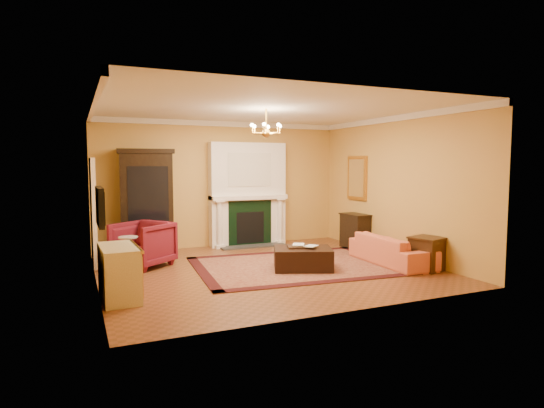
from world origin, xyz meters
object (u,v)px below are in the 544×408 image
china_cabinet (147,204)px  wingback_armchair (143,242)px  console_table (355,232)px  leather_ottoman (303,258)px  commode (119,273)px  end_table (427,254)px  coral_sofa (392,245)px  pedestal_table (128,251)px

china_cabinet → wingback_armchair: 1.53m
console_table → leather_ottoman: size_ratio=0.73×
commode → end_table: bearing=-6.4°
commode → end_table: (5.45, -0.40, -0.09)m
coral_sofa → wingback_armchair: bearing=71.3°
end_table → china_cabinet: bearing=140.2°
pedestal_table → end_table: (5.12, -2.25, -0.07)m
end_table → console_table: size_ratio=0.76×
console_table → leather_ottoman: console_table is taller
commode → leather_ottoman: bearing=7.3°
pedestal_table → coral_sofa: bearing=-17.7°
pedestal_table → leather_ottoman: 3.27m
pedestal_table → leather_ottoman: pedestal_table is taller
pedestal_table → coral_sofa: size_ratio=0.32×
china_cabinet → commode: size_ratio=2.10×
china_cabinet → wingback_armchair: size_ratio=2.30×
pedestal_table → coral_sofa: (4.85, -1.55, 0.02)m
pedestal_table → console_table: (5.18, 0.21, 0.02)m
console_table → leather_ottoman: bearing=-148.7°
wingback_armchair → coral_sofa: (4.57, -1.72, -0.10)m
china_cabinet → end_table: (4.54, -3.79, -0.81)m
pedestal_table → wingback_armchair: bearing=30.7°
pedestal_table → china_cabinet: bearing=69.5°
china_cabinet → coral_sofa: size_ratio=1.13×
pedestal_table → console_table: 5.18m
commode → end_table: commode is taller
pedestal_table → end_table: size_ratio=1.06×
commode → coral_sofa: commode is taller
commode → end_table: size_ratio=1.77×
end_table → pedestal_table: bearing=156.3°
pedestal_table → commode: size_ratio=0.60×
china_cabinet → end_table: size_ratio=3.72×
china_cabinet → pedestal_table: (-0.57, -1.54, -0.74)m
commode → console_table: (5.51, 2.06, -0.00)m
console_table → commode: bearing=-162.8°
commode → pedestal_table: bearing=77.6°
pedestal_table → console_table: bearing=2.3°
commode → coral_sofa: (5.19, 0.30, -0.01)m
leather_ottoman → coral_sofa: bearing=14.4°
wingback_armchair → commode: (-0.62, -2.02, -0.09)m
commode → end_table: 5.47m
end_table → console_table: (0.06, 2.46, 0.09)m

